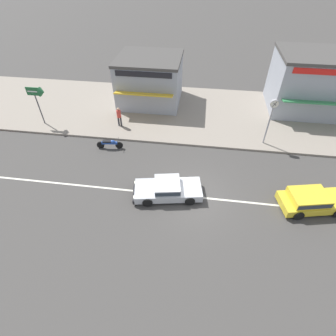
% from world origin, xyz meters
% --- Properties ---
extents(ground_plane, '(160.00, 160.00, 0.00)m').
position_xyz_m(ground_plane, '(0.00, 0.00, 0.00)').
color(ground_plane, '#423F3D').
extents(lane_centre_stripe, '(50.40, 0.14, 0.01)m').
position_xyz_m(lane_centre_stripe, '(0.00, 0.00, 0.00)').
color(lane_centre_stripe, silver).
rests_on(lane_centre_stripe, ground).
extents(kerb_strip, '(68.00, 10.00, 0.15)m').
position_xyz_m(kerb_strip, '(0.00, 10.19, 0.07)').
color(kerb_strip, gray).
rests_on(kerb_strip, ground).
extents(hatchback_yellow_1, '(4.13, 2.45, 1.10)m').
position_xyz_m(hatchback_yellow_1, '(6.84, 0.15, 0.59)').
color(hatchback_yellow_1, yellow).
rests_on(hatchback_yellow_1, ground).
extents(sedan_silver_2, '(4.40, 2.43, 1.06)m').
position_xyz_m(sedan_silver_2, '(-1.56, -0.03, 0.53)').
color(sedan_silver_2, '#B7BABF').
rests_on(sedan_silver_2, ground).
extents(motorcycle_0, '(1.96, 0.56, 0.80)m').
position_xyz_m(motorcycle_0, '(-6.49, 4.11, 0.42)').
color(motorcycle_0, black).
rests_on(motorcycle_0, ground).
extents(street_clock, '(0.59, 0.22, 3.59)m').
position_xyz_m(street_clock, '(5.00, 6.19, 2.76)').
color(street_clock, '#9E9EA3').
rests_on(street_clock, kerb_strip).
extents(arrow_signboard, '(1.49, 0.73, 3.24)m').
position_xyz_m(arrow_signboard, '(-12.46, 6.52, 2.87)').
color(arrow_signboard, '#4C4C51').
rests_on(arrow_signboard, kerb_strip).
extents(pedestrian_mid_kerb, '(0.34, 0.34, 1.66)m').
position_xyz_m(pedestrian_mid_kerb, '(-6.52, 7.04, 1.11)').
color(pedestrian_mid_kerb, '#333338').
rests_on(pedestrian_mid_kerb, kerb_strip).
extents(shopfront_corner_warung, '(5.59, 5.92, 4.12)m').
position_xyz_m(shopfront_corner_warung, '(-4.80, 11.76, 2.22)').
color(shopfront_corner_warung, '#999EA8').
rests_on(shopfront_corner_warung, kerb_strip).
extents(shopfront_mid_block, '(7.13, 6.04, 4.89)m').
position_xyz_m(shopfront_mid_block, '(9.60, 12.26, 2.60)').
color(shopfront_mid_block, '#999EA8').
rests_on(shopfront_mid_block, kerb_strip).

